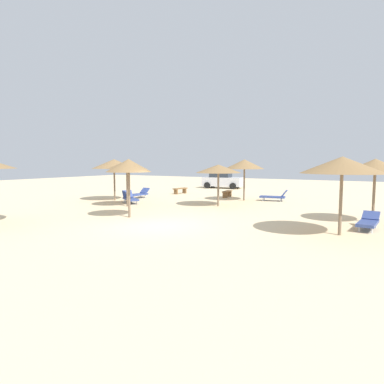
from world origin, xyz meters
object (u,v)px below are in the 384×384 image
at_px(parasol_0, 244,164).
at_px(parked_car, 222,180).
at_px(parasol_1, 342,165).
at_px(parasol_6, 129,166).
at_px(bench_1, 227,193).
at_px(lounger_1, 368,222).
at_px(bench_0, 180,190).
at_px(lounger_3, 139,194).
at_px(lounger_0, 274,196).
at_px(parasol_3, 114,164).
at_px(parasol_2, 127,165).
at_px(lounger_2, 130,198).
at_px(parasol_7, 375,166).

bearing_deg(parasol_0, parked_car, 123.59).
height_order(parasol_0, parasol_1, parasol_1).
relative_size(parasol_6, bench_1, 1.85).
distance_m(lounger_1, bench_0, 16.96).
xyz_separation_m(parasol_1, lounger_3, (-14.56, 5.98, -2.28)).
xyz_separation_m(parasol_1, bench_0, (-13.72, 10.40, -2.25)).
xyz_separation_m(lounger_0, lounger_1, (6.15, -7.60, -0.01)).
relative_size(parasol_3, lounger_3, 1.59).
bearing_deg(parasol_0, parasol_2, -127.35).
distance_m(lounger_1, parked_car, 21.31).
xyz_separation_m(parasol_0, parasol_6, (-2.16, -9.52, -0.01)).
xyz_separation_m(parasol_6, lounger_2, (-3.75, 4.34, -2.20)).
distance_m(parasol_2, lounger_2, 2.73).
bearing_deg(bench_1, lounger_2, -121.12).
height_order(parasol_0, parasol_7, parasol_0).
bearing_deg(parasol_6, parasol_2, 132.83).
relative_size(lounger_1, lounger_3, 1.02).
relative_size(lounger_0, bench_0, 1.24).
distance_m(parasol_1, lounger_0, 10.96).
distance_m(bench_1, parked_car, 8.76).
bearing_deg(lounger_1, parked_car, 131.56).
bearing_deg(parasol_1, parasol_2, 170.45).
distance_m(bench_0, parked_car, 7.30).
xyz_separation_m(parasol_6, bench_0, (-4.34, 11.37, -2.18)).
distance_m(parasol_2, parasol_6, 4.12).
height_order(parasol_0, lounger_0, parasol_0).
distance_m(parasol_3, bench_0, 6.87).
bearing_deg(lounger_3, lounger_0, 19.86).
relative_size(parasol_2, parked_car, 0.67).
bearing_deg(parasol_6, parasol_3, 138.92).
xyz_separation_m(lounger_1, lounger_2, (-13.99, 1.64, 0.01)).
xyz_separation_m(parasol_7, lounger_3, (-15.50, 2.43, -2.22)).
bearing_deg(bench_1, parasol_0, -35.97).
xyz_separation_m(parasol_7, lounger_0, (-6.23, 5.78, -2.21)).
distance_m(parasol_1, parasol_2, 12.35).
height_order(parasol_7, bench_1, parasol_7).
relative_size(parasol_0, bench_0, 1.86).
bearing_deg(parasol_3, lounger_3, 72.88).
relative_size(parasol_1, lounger_0, 1.56).
bearing_deg(parked_car, bench_1, -61.87).
relative_size(parasol_6, parked_car, 0.68).
xyz_separation_m(parasol_0, lounger_3, (-7.34, -2.58, -2.22)).
height_order(parasol_3, parasol_6, parasol_3).
bearing_deg(parasol_3, parasol_0, 29.54).
xyz_separation_m(parasol_1, lounger_1, (0.86, 1.72, -2.29)).
relative_size(bench_0, parked_car, 0.37).
bearing_deg(bench_1, parasol_6, -91.20).
distance_m(parasol_0, parked_car, 11.08).
height_order(lounger_2, bench_1, lounger_2).
bearing_deg(bench_0, bench_1, -5.55).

